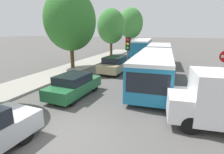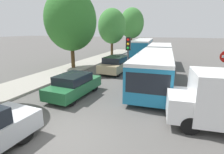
# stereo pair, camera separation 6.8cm
# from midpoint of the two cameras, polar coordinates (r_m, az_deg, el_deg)

# --- Properties ---
(ground_plane) EXTENTS (200.00, 200.00, 0.00)m
(ground_plane) POSITION_cam_midpoint_polar(r_m,az_deg,el_deg) (7.15, -15.51, -18.31)
(ground_plane) COLOR #565451
(kerb_strip_left) EXTENTS (3.20, 34.03, 0.14)m
(kerb_strip_left) POSITION_cam_midpoint_polar(r_m,az_deg,el_deg) (19.96, -10.58, 3.78)
(kerb_strip_left) COLOR #9E998E
(kerb_strip_left) RESTS_ON ground
(articulated_bus) EXTENTS (3.29, 15.82, 2.33)m
(articulated_bus) POSITION_cam_midpoint_polar(r_m,az_deg,el_deg) (15.98, 14.25, 5.47)
(articulated_bus) COLOR teal
(articulated_bus) RESTS_ON ground
(city_bus_rear) EXTENTS (3.50, 11.55, 2.45)m
(city_bus_rear) POSITION_cam_midpoint_polar(r_m,az_deg,el_deg) (29.40, 9.72, 10.01)
(city_bus_rear) COLOR teal
(city_bus_rear) RESTS_ON ground
(queued_car_green) EXTENTS (1.81, 3.97, 1.36)m
(queued_car_green) POSITION_cam_midpoint_polar(r_m,az_deg,el_deg) (10.73, -12.48, -2.58)
(queued_car_green) COLOR #236638
(queued_car_green) RESTS_ON ground
(queued_car_tan) EXTENTS (2.02, 4.43, 1.51)m
(queued_car_tan) POSITION_cam_midpoint_polar(r_m,az_deg,el_deg) (16.41, 0.93, 4.12)
(queued_car_tan) COLOR tan
(queued_car_tan) RESTS_ON ground
(traffic_light) EXTENTS (0.34, 0.37, 3.40)m
(traffic_light) POSITION_cam_midpoint_polar(r_m,az_deg,el_deg) (12.51, 5.05, 8.68)
(traffic_light) COLOR #56595E
(traffic_light) RESTS_ON ground
(tree_left_mid) EXTENTS (4.99, 4.99, 7.73)m
(tree_left_mid) POSITION_cam_midpoint_polar(r_m,az_deg,el_deg) (18.20, -13.63, 17.52)
(tree_left_mid) COLOR #51381E
(tree_left_mid) RESTS_ON ground
(tree_left_far) EXTENTS (4.21, 4.21, 7.08)m
(tree_left_far) POSITION_cam_midpoint_polar(r_m,az_deg,el_deg) (27.58, -0.37, 16.23)
(tree_left_far) COLOR #51381E
(tree_left_far) RESTS_ON ground
(tree_left_distant) EXTENTS (4.83, 4.83, 8.26)m
(tree_left_distant) POSITION_cam_midpoint_polar(r_m,az_deg,el_deg) (37.00, 6.08, 16.81)
(tree_left_distant) COLOR #51381E
(tree_left_distant) RESTS_ON ground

